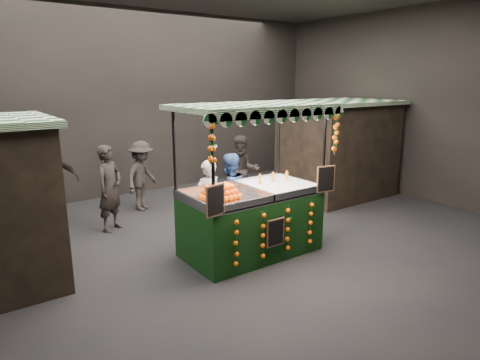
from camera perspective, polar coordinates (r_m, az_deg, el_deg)
ground at (r=8.07m, az=-0.30°, el=-9.29°), size 12.00×12.00×0.00m
market_hall at (r=7.44m, az=-0.34°, el=15.46°), size 12.10×10.10×5.05m
neighbour_stall_right at (r=11.67m, az=13.25°, el=4.23°), size 3.00×2.20×2.60m
juice_stall at (r=7.58m, az=1.73°, el=-4.02°), size 2.82×1.66×2.73m
vendor_grey at (r=8.03m, az=-4.44°, el=-3.12°), size 0.65×0.47×1.67m
vendor_blue at (r=8.52m, az=-1.45°, el=-1.98°), size 0.91×0.76×1.71m
shopper_0 at (r=9.16m, az=-17.41°, el=-1.08°), size 0.80×0.74×1.83m
shopper_1 at (r=10.45m, az=0.32°, el=1.22°), size 1.07×0.98×1.79m
shopper_2 at (r=10.17m, az=-24.25°, el=-0.09°), size 1.19×0.76×1.89m
shopper_3 at (r=10.43m, az=-13.31°, el=0.57°), size 1.26×1.16×1.71m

